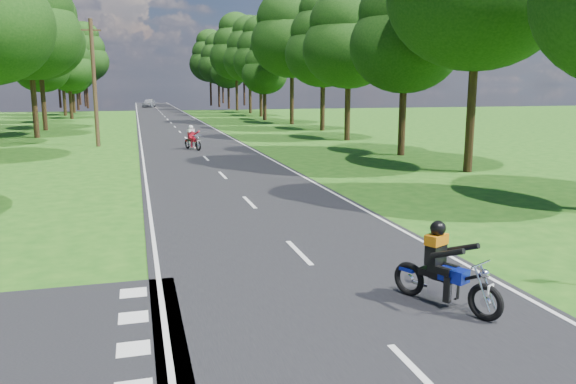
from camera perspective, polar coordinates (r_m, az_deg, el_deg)
name	(u,v)px	position (r m, az deg, el deg)	size (l,w,h in m)	color
ground	(326,281)	(11.59, 3.93, -9.03)	(160.00, 160.00, 0.00)	#1C5212
main_road	(171,123)	(60.53, -11.81, 6.89)	(7.00, 140.00, 0.02)	black
road_markings	(171,124)	(58.65, -11.83, 6.79)	(7.40, 140.00, 0.01)	silver
treeline	(175,48)	(70.67, -11.41, 14.14)	(40.00, 115.35, 14.78)	black
telegraph_pole	(94,83)	(38.37, -19.08, 10.46)	(1.20, 0.26, 8.00)	#382616
rider_near_blue	(446,265)	(10.38, 15.79, -7.17)	(0.62, 1.87, 1.56)	#0C198E
rider_far_red	(193,137)	(35.01, -9.67, 5.49)	(0.60, 1.79, 1.49)	maroon
distant_car	(149,103)	(103.94, -13.93, 8.79)	(1.80, 4.48, 1.53)	#BBBEC2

